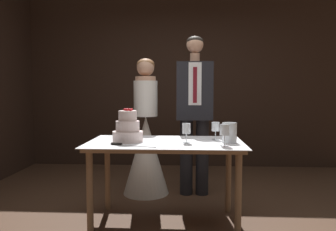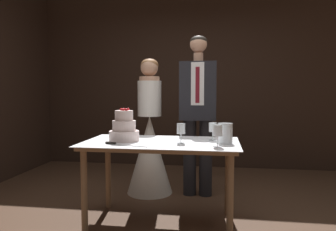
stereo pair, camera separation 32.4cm
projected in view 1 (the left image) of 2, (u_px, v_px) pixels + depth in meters
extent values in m
plane|color=#4C3323|center=(175.00, 224.00, 3.00)|extent=(40.00, 40.00, 0.00)
cube|color=black|center=(180.00, 76.00, 5.31)|extent=(5.11, 0.12, 2.93)
cylinder|color=#8E6B4C|center=(90.00, 194.00, 2.75)|extent=(0.06, 0.06, 0.72)
cylinder|color=#8E6B4C|center=(238.00, 197.00, 2.68)|extent=(0.06, 0.06, 0.72)
cylinder|color=#8E6B4C|center=(108.00, 175.00, 3.37)|extent=(0.06, 0.06, 0.72)
cylinder|color=#8E6B4C|center=(228.00, 177.00, 3.30)|extent=(0.06, 0.06, 0.72)
cube|color=#8E6B4C|center=(165.00, 144.00, 3.00)|extent=(1.36, 0.74, 0.03)
cube|color=white|center=(165.00, 142.00, 3.00)|extent=(1.42, 0.80, 0.01)
cylinder|color=beige|center=(128.00, 136.00, 3.00)|extent=(0.28, 0.28, 0.10)
cylinder|color=beige|center=(128.00, 126.00, 2.99)|extent=(0.22, 0.22, 0.09)
cylinder|color=beige|center=(128.00, 116.00, 2.99)|extent=(0.17, 0.17, 0.09)
sphere|color=red|center=(129.00, 110.00, 2.98)|extent=(0.02, 0.02, 0.02)
sphere|color=red|center=(132.00, 109.00, 3.02)|extent=(0.02, 0.02, 0.02)
sphere|color=red|center=(127.00, 110.00, 3.00)|extent=(0.02, 0.02, 0.02)
sphere|color=red|center=(125.00, 110.00, 2.99)|extent=(0.02, 0.02, 0.02)
sphere|color=red|center=(126.00, 110.00, 2.97)|extent=(0.02, 0.02, 0.02)
sphere|color=red|center=(127.00, 110.00, 2.96)|extent=(0.02, 0.02, 0.02)
sphere|color=red|center=(131.00, 110.00, 2.95)|extent=(0.02, 0.02, 0.02)
cube|color=silver|center=(139.00, 146.00, 2.74)|extent=(0.31, 0.11, 0.00)
cylinder|color=black|center=(116.00, 144.00, 2.80)|extent=(0.10, 0.05, 0.02)
cylinder|color=silver|center=(215.00, 140.00, 3.11)|extent=(0.07, 0.07, 0.00)
cylinder|color=silver|center=(215.00, 135.00, 3.11)|extent=(0.01, 0.01, 0.08)
cylinder|color=silver|center=(216.00, 127.00, 3.10)|extent=(0.08, 0.08, 0.09)
cylinder|color=silver|center=(224.00, 146.00, 2.76)|extent=(0.08, 0.08, 0.00)
cylinder|color=silver|center=(224.00, 140.00, 2.76)|extent=(0.01, 0.01, 0.09)
cylinder|color=silver|center=(224.00, 130.00, 2.75)|extent=(0.08, 0.08, 0.09)
cylinder|color=maroon|center=(224.00, 133.00, 2.75)|extent=(0.07, 0.07, 0.03)
cylinder|color=silver|center=(186.00, 143.00, 2.92)|extent=(0.07, 0.07, 0.00)
cylinder|color=silver|center=(186.00, 138.00, 2.92)|extent=(0.01, 0.01, 0.08)
cylinder|color=silver|center=(186.00, 128.00, 2.91)|extent=(0.07, 0.07, 0.09)
cylinder|color=silver|center=(229.00, 133.00, 2.94)|extent=(0.13, 0.13, 0.18)
cylinder|color=beige|center=(229.00, 138.00, 2.95)|extent=(0.06, 0.06, 0.08)
sphere|color=#F9CC4C|center=(229.00, 132.00, 2.94)|extent=(0.02, 0.02, 0.02)
cone|color=white|center=(146.00, 155.00, 3.89)|extent=(0.54, 0.54, 0.93)
cylinder|color=white|center=(146.00, 99.00, 3.83)|extent=(0.28, 0.28, 0.41)
cylinder|color=tan|center=(146.00, 79.00, 3.82)|extent=(0.24, 0.24, 0.05)
sphere|color=tan|center=(145.00, 68.00, 3.81)|extent=(0.21, 0.21, 0.21)
ellipsoid|color=brown|center=(146.00, 65.00, 3.82)|extent=(0.21, 0.21, 0.15)
cylinder|color=black|center=(186.00, 157.00, 3.86)|extent=(0.15, 0.15, 0.89)
cylinder|color=black|center=(202.00, 157.00, 3.85)|extent=(0.15, 0.15, 0.89)
cube|color=black|center=(195.00, 91.00, 3.80)|extent=(0.42, 0.24, 0.67)
cube|color=white|center=(195.00, 84.00, 3.67)|extent=(0.15, 0.01, 0.48)
cube|color=maroon|center=(195.00, 85.00, 3.66)|extent=(0.04, 0.01, 0.40)
cylinder|color=tan|center=(195.00, 58.00, 3.77)|extent=(0.11, 0.11, 0.10)
sphere|color=tan|center=(195.00, 45.00, 3.75)|extent=(0.20, 0.20, 0.20)
ellipsoid|color=black|center=(195.00, 42.00, 3.76)|extent=(0.20, 0.20, 0.13)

